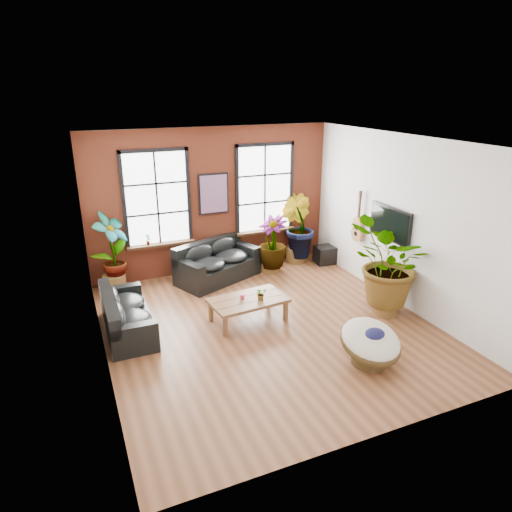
{
  "coord_description": "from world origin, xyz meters",
  "views": [
    {
      "loc": [
        -3.28,
        -7.07,
        4.38
      ],
      "look_at": [
        0.0,
        0.6,
        1.25
      ],
      "focal_mm": 32.0,
      "sensor_mm": 36.0,
      "label": 1
    }
  ],
  "objects_px": {
    "coffee_table": "(248,301)",
    "papasan_chair": "(371,342)",
    "sofa_back": "(216,263)",
    "sofa_left": "(125,315)"
  },
  "relations": [
    {
      "from": "sofa_left",
      "to": "coffee_table",
      "type": "relative_size",
      "value": 1.24
    },
    {
      "from": "sofa_left",
      "to": "coffee_table",
      "type": "distance_m",
      "value": 2.35
    },
    {
      "from": "coffee_table",
      "to": "papasan_chair",
      "type": "bearing_deg",
      "value": -64.37
    },
    {
      "from": "coffee_table",
      "to": "sofa_back",
      "type": "bearing_deg",
      "value": 82.1
    },
    {
      "from": "sofa_back",
      "to": "sofa_left",
      "type": "bearing_deg",
      "value": -166.82
    },
    {
      "from": "sofa_back",
      "to": "coffee_table",
      "type": "xyz_separation_m",
      "value": [
        -0.09,
        -2.25,
        0.01
      ]
    },
    {
      "from": "sofa_left",
      "to": "coffee_table",
      "type": "height_order",
      "value": "sofa_left"
    },
    {
      "from": "papasan_chair",
      "to": "sofa_back",
      "type": "bearing_deg",
      "value": 98.68
    },
    {
      "from": "sofa_left",
      "to": "papasan_chair",
      "type": "xyz_separation_m",
      "value": [
        3.6,
        -2.66,
        0.05
      ]
    },
    {
      "from": "sofa_back",
      "to": "sofa_left",
      "type": "distance_m",
      "value": 2.96
    }
  ]
}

